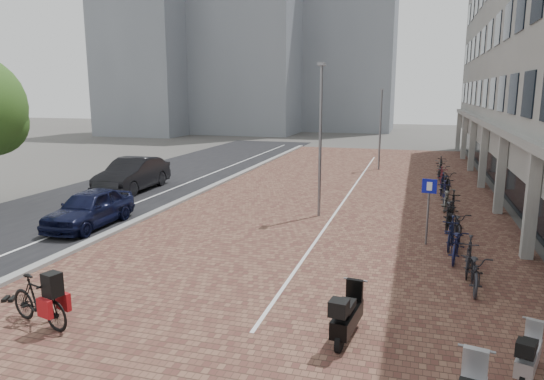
{
  "coord_description": "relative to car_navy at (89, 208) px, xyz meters",
  "views": [
    {
      "loc": [
        5.36,
        -12.18,
        5.08
      ],
      "look_at": [
        0.0,
        6.0,
        1.3
      ],
      "focal_mm": 32.54,
      "sensor_mm": 36.0,
      "label": 1
    }
  ],
  "objects": [
    {
      "name": "scooter_front",
      "position": [
        14.0,
        -6.5,
        -0.24
      ],
      "size": [
        0.85,
        1.46,
        0.96
      ],
      "primitive_type": null,
      "rotation": [
        0.0,
        0.0,
        -0.32
      ],
      "color": "#B7B7BD",
      "rests_on": "ground"
    },
    {
      "name": "bg_towers",
      "position": [
        -7.84,
        45.55,
        13.24
      ],
      "size": [
        33.0,
        23.0,
        32.0
      ],
      "color": "gray",
      "rests_on": "ground"
    },
    {
      "name": "parking_line",
      "position": [
        8.7,
        8.61,
        -0.69
      ],
      "size": [
        0.1,
        30.0,
        0.0
      ],
      "primitive_type": "cube",
      "color": "white",
      "rests_on": "plaza_brick"
    },
    {
      "name": "lamp_near",
      "position": [
        8.12,
        4.02,
        2.35
      ],
      "size": [
        0.12,
        0.12,
        6.15
      ],
      "primitive_type": "cylinder",
      "color": "slate",
      "rests_on": "ground"
    },
    {
      "name": "hero_bike",
      "position": [
        4.09,
        -7.32,
        -0.13
      ],
      "size": [
        1.97,
        1.01,
        1.34
      ],
      "rotation": [
        0.0,
        0.0,
        1.31
      ],
      "color": "black",
      "rests_on": "ground"
    },
    {
      "name": "bike_row",
      "position": [
        13.31,
        7.26,
        -0.2
      ],
      "size": [
        1.18,
        21.43,
        1.05
      ],
      "color": "#222228",
      "rests_on": "ground"
    },
    {
      "name": "curb",
      "position": [
        1.4,
        8.61,
        -0.65
      ],
      "size": [
        0.35,
        42.0,
        0.14
      ],
      "primitive_type": "cube",
      "color": "gray",
      "rests_on": "ground"
    },
    {
      "name": "scooter_mid",
      "position": [
        10.67,
        -6.02,
        -0.15
      ],
      "size": [
        0.72,
        1.71,
        1.14
      ],
      "primitive_type": null,
      "rotation": [
        0.0,
        0.0,
        -0.12
      ],
      "color": "black",
      "rests_on": "ground"
    },
    {
      "name": "lane_line",
      "position": [
        -0.5,
        8.61,
        -0.7
      ],
      "size": [
        0.12,
        44.0,
        0.0
      ],
      "primitive_type": "cube",
      "color": "white",
      "rests_on": "street_asphalt"
    },
    {
      "name": "car_navy",
      "position": [
        0.0,
        0.0,
        0.0
      ],
      "size": [
        1.78,
        4.27,
        1.44
      ],
      "primitive_type": "imported",
      "rotation": [
        0.0,
        0.0,
        0.02
      ],
      "color": "black",
      "rests_on": "ground"
    },
    {
      "name": "plaza_brick",
      "position": [
        8.5,
        8.61,
        -0.71
      ],
      "size": [
        14.5,
        42.0,
        0.04
      ],
      "primitive_type": "cube",
      "color": "brown",
      "rests_on": "ground"
    },
    {
      "name": "street_asphalt",
      "position": [
        -2.5,
        8.61,
        -0.72
      ],
      "size": [
        8.0,
        50.0,
        0.03
      ],
      "primitive_type": "cube",
      "color": "black",
      "rests_on": "ground"
    },
    {
      "name": "ground",
      "position": [
        6.5,
        -3.39,
        -0.72
      ],
      "size": [
        140.0,
        140.0,
        0.0
      ],
      "primitive_type": "plane",
      "color": "#474442",
      "rests_on": "ground"
    },
    {
      "name": "shoes",
      "position": [
        2.41,
        -6.5,
        -0.67
      ],
      "size": [
        0.47,
        0.43,
        0.1
      ],
      "primitive_type": null,
      "rotation": [
        0.0,
        0.0,
        0.37
      ],
      "color": "black",
      "rests_on": "ground"
    },
    {
      "name": "car_dark",
      "position": [
        -2.25,
        6.62,
        0.13
      ],
      "size": [
        2.02,
        5.27,
        1.71
      ],
      "primitive_type": "imported",
      "rotation": [
        0.0,
        0.0,
        0.04
      ],
      "color": "black",
      "rests_on": "ground"
    },
    {
      "name": "parking_sign",
      "position": [
        12.34,
        1.2,
        0.78
      ],
      "size": [
        0.47,
        0.12,
        2.27
      ],
      "rotation": [
        0.0,
        0.0,
        -0.16
      ],
      "color": "slate",
      "rests_on": "ground"
    },
    {
      "name": "lamp_far",
      "position": [
        9.51,
        17.44,
        1.89
      ],
      "size": [
        0.12,
        0.12,
        5.23
      ],
      "primitive_type": "cylinder",
      "color": "slate",
      "rests_on": "ground"
    }
  ]
}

